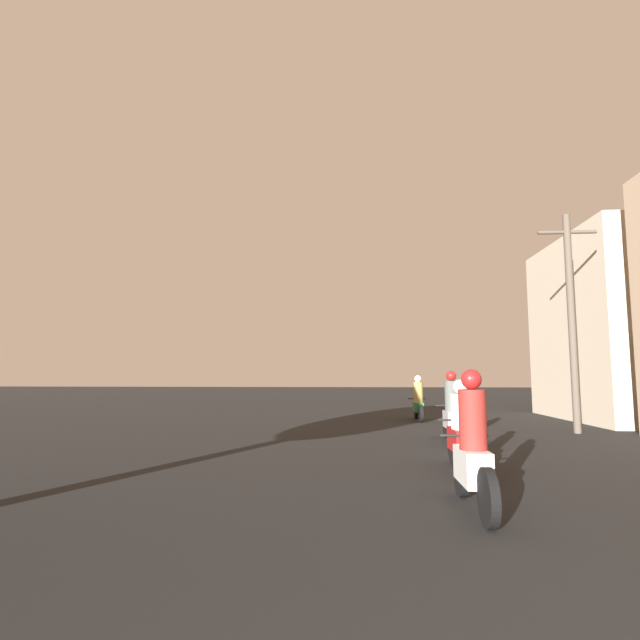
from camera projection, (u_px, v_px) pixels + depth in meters
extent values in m
cylinder|color=black|center=(461.00, 472.00, 6.54)|extent=(0.10, 0.62, 0.62)
cylinder|color=black|center=(488.00, 498.00, 5.20)|extent=(0.10, 0.62, 0.62)
cube|color=silver|center=(473.00, 466.00, 5.89)|extent=(0.30, 0.80, 0.40)
cylinder|color=black|center=(464.00, 436.00, 6.36)|extent=(0.60, 0.04, 0.04)
cylinder|color=maroon|center=(473.00, 419.00, 5.87)|extent=(0.32, 0.32, 0.70)
sphere|color=#A51919|center=(471.00, 379.00, 5.92)|extent=(0.24, 0.24, 0.24)
cylinder|color=black|center=(453.00, 445.00, 8.88)|extent=(0.10, 0.65, 0.65)
cylinder|color=black|center=(470.00, 457.00, 7.61)|extent=(0.10, 0.65, 0.65)
cube|color=red|center=(461.00, 440.00, 8.26)|extent=(0.30, 0.85, 0.37)
cylinder|color=black|center=(455.00, 420.00, 8.71)|extent=(0.60, 0.04, 0.04)
cylinder|color=silver|center=(461.00, 411.00, 8.23)|extent=(0.32, 0.32, 0.57)
sphere|color=silver|center=(460.00, 387.00, 8.27)|extent=(0.24, 0.24, 0.24)
cylinder|color=black|center=(447.00, 425.00, 12.53)|extent=(0.10, 0.64, 0.64)
cylinder|color=black|center=(458.00, 431.00, 11.12)|extent=(0.10, 0.64, 0.64)
cube|color=#ADADB2|center=(452.00, 420.00, 11.85)|extent=(0.30, 0.74, 0.39)
cylinder|color=black|center=(448.00, 406.00, 12.33)|extent=(0.60, 0.04, 0.04)
cylinder|color=#4C514C|center=(452.00, 396.00, 11.83)|extent=(0.32, 0.32, 0.72)
sphere|color=#A51919|center=(451.00, 376.00, 11.88)|extent=(0.24, 0.24, 0.24)
cylinder|color=black|center=(416.00, 410.00, 17.85)|extent=(0.10, 0.58, 0.58)
cylinder|color=black|center=(421.00, 413.00, 16.46)|extent=(0.10, 0.58, 0.58)
cube|color=#1E6B33|center=(418.00, 407.00, 17.17)|extent=(0.30, 0.72, 0.32)
cylinder|color=black|center=(416.00, 399.00, 17.65)|extent=(0.60, 0.04, 0.04)
cylinder|color=#B28E47|center=(418.00, 392.00, 17.16)|extent=(0.32, 0.32, 0.69)
sphere|color=silver|center=(418.00, 379.00, 17.21)|extent=(0.24, 0.24, 0.24)
cylinder|color=#4C4238|center=(572.00, 322.00, 13.74)|extent=(0.20, 0.20, 6.06)
cylinder|color=#4C4238|center=(567.00, 232.00, 14.01)|extent=(1.60, 0.10, 0.10)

